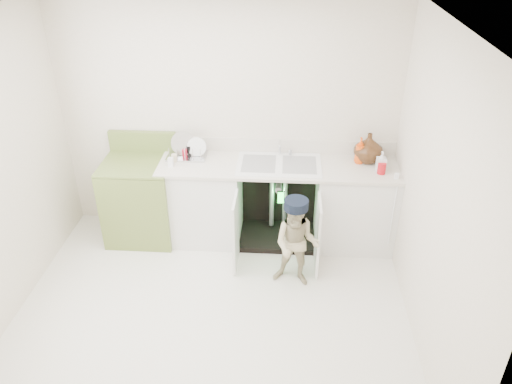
# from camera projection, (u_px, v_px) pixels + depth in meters

# --- Properties ---
(ground) EXTENTS (3.50, 3.50, 0.00)m
(ground) POSITION_uv_depth(u_px,v_px,m) (212.00, 313.00, 4.48)
(ground) COLOR silver
(ground) RESTS_ON ground
(room_shell) EXTENTS (6.00, 5.50, 1.26)m
(room_shell) POSITION_uv_depth(u_px,v_px,m) (205.00, 193.00, 3.85)
(room_shell) COLOR silver
(room_shell) RESTS_ON ground
(counter_run) EXTENTS (2.44, 1.02, 1.20)m
(counter_run) POSITION_uv_depth(u_px,v_px,m) (280.00, 201.00, 5.25)
(counter_run) COLOR white
(counter_run) RESTS_ON ground
(avocado_stove) EXTENTS (0.71, 0.65, 1.11)m
(avocado_stove) POSITION_uv_depth(u_px,v_px,m) (141.00, 198.00, 5.32)
(avocado_stove) COLOR olive
(avocado_stove) RESTS_ON ground
(repair_worker) EXTENTS (0.49, 0.60, 0.91)m
(repair_worker) POSITION_uv_depth(u_px,v_px,m) (297.00, 243.00, 4.62)
(repair_worker) COLOR beige
(repair_worker) RESTS_ON ground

